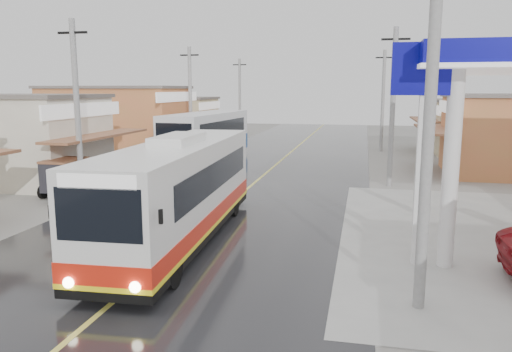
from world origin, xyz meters
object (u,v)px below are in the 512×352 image
object	(u,v)px
tricycle_near	(65,175)
tyre_stack	(61,198)
coach_bus	(180,191)
cyclist	(146,182)
second_bus	(206,135)

from	to	relation	value
tricycle_near	tyre_stack	distance (m)	1.78
coach_bus	cyclist	size ratio (longest dim) A/B	5.82
second_bus	tricycle_near	bearing A→B (deg)	-98.53
tricycle_near	tyre_stack	bearing A→B (deg)	-64.56
cyclist	tricycle_near	distance (m)	3.80
second_bus	tyre_stack	xyz separation A→B (m)	(-2.24, -13.86, -1.56)
tricycle_near	second_bus	bearing A→B (deg)	75.66
cyclist	tyre_stack	world-z (taller)	cyclist
coach_bus	tyre_stack	world-z (taller)	coach_bus
coach_bus	tricycle_near	size ratio (longest dim) A/B	4.94
cyclist	second_bus	bearing A→B (deg)	95.17
coach_bus	tyre_stack	distance (m)	8.31
second_bus	tricycle_near	size ratio (longest dim) A/B	4.46
coach_bus	second_bus	bearing A→B (deg)	102.56
second_bus	tricycle_near	world-z (taller)	second_bus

